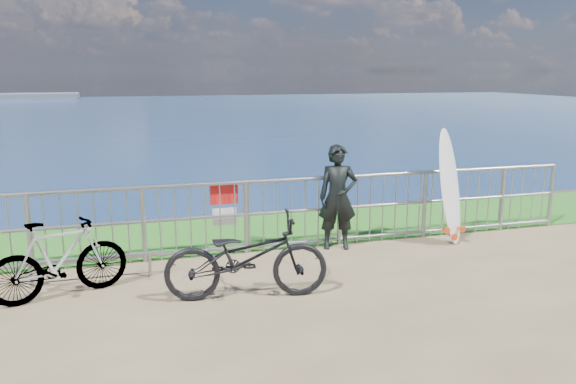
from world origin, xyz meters
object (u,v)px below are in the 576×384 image
object	(u,v)px
bicycle_near	(246,257)
bicycle_far	(59,259)
surfboard	(450,191)
surfer	(338,197)

from	to	relation	value
bicycle_near	bicycle_far	xyz separation A→B (m)	(-2.17, 0.64, -0.03)
surfboard	bicycle_far	xyz separation A→B (m)	(-5.76, -0.69, -0.36)
bicycle_near	surfboard	bearing A→B (deg)	-61.34
surfer	bicycle_near	size ratio (longest dim) A/B	0.83
surfer	bicycle_far	bearing A→B (deg)	-152.90
surfboard	bicycle_near	xyz separation A→B (m)	(-3.59, -1.33, -0.33)
surfer	bicycle_near	bearing A→B (deg)	-124.66
surfboard	bicycle_far	world-z (taller)	surfboard
bicycle_near	bicycle_far	world-z (taller)	bicycle_near
bicycle_near	surfer	bearing A→B (deg)	-40.53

